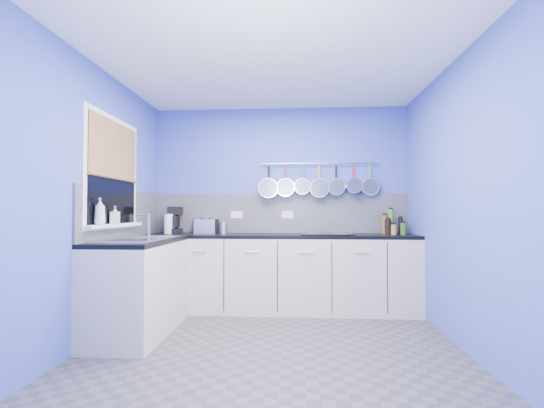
# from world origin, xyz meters

# --- Properties ---
(floor) EXTENTS (3.20, 3.00, 0.02)m
(floor) POSITION_xyz_m (0.00, 0.00, -0.01)
(floor) COLOR #47474C
(floor) RESTS_ON ground
(ceiling) EXTENTS (3.20, 3.00, 0.02)m
(ceiling) POSITION_xyz_m (0.00, 0.00, 2.51)
(ceiling) COLOR white
(ceiling) RESTS_ON ground
(wall_back) EXTENTS (3.20, 0.02, 2.50)m
(wall_back) POSITION_xyz_m (0.00, 1.51, 1.25)
(wall_back) COLOR #4053B9
(wall_back) RESTS_ON ground
(wall_front) EXTENTS (3.20, 0.02, 2.50)m
(wall_front) POSITION_xyz_m (0.00, -1.51, 1.25)
(wall_front) COLOR #4053B9
(wall_front) RESTS_ON ground
(wall_left) EXTENTS (0.02, 3.00, 2.50)m
(wall_left) POSITION_xyz_m (-1.61, 0.00, 1.25)
(wall_left) COLOR #4053B9
(wall_left) RESTS_ON ground
(wall_right) EXTENTS (0.02, 3.00, 2.50)m
(wall_right) POSITION_xyz_m (1.61, 0.00, 1.25)
(wall_right) COLOR #4053B9
(wall_right) RESTS_ON ground
(backsplash_back) EXTENTS (3.20, 0.02, 0.50)m
(backsplash_back) POSITION_xyz_m (0.00, 1.49, 1.15)
(backsplash_back) COLOR slate
(backsplash_back) RESTS_ON wall_back
(backsplash_left) EXTENTS (0.02, 1.80, 0.50)m
(backsplash_left) POSITION_xyz_m (-1.59, 0.60, 1.15)
(backsplash_left) COLOR slate
(backsplash_left) RESTS_ON wall_left
(cabinet_run_back) EXTENTS (3.20, 0.60, 0.86)m
(cabinet_run_back) POSITION_xyz_m (0.00, 1.20, 0.43)
(cabinet_run_back) COLOR beige
(cabinet_run_back) RESTS_ON ground
(worktop_back) EXTENTS (3.20, 0.60, 0.04)m
(worktop_back) POSITION_xyz_m (0.00, 1.20, 0.88)
(worktop_back) COLOR black
(worktop_back) RESTS_ON cabinet_run_back
(cabinet_run_left) EXTENTS (0.60, 1.20, 0.86)m
(cabinet_run_left) POSITION_xyz_m (-1.30, 0.30, 0.43)
(cabinet_run_left) COLOR beige
(cabinet_run_left) RESTS_ON ground
(worktop_left) EXTENTS (0.60, 1.20, 0.04)m
(worktop_left) POSITION_xyz_m (-1.30, 0.30, 0.88)
(worktop_left) COLOR black
(worktop_left) RESTS_ON cabinet_run_left
(window_frame) EXTENTS (0.01, 1.00, 1.10)m
(window_frame) POSITION_xyz_m (-1.58, 0.30, 1.55)
(window_frame) COLOR white
(window_frame) RESTS_ON wall_left
(window_glass) EXTENTS (0.01, 0.90, 1.00)m
(window_glass) POSITION_xyz_m (-1.57, 0.30, 1.55)
(window_glass) COLOR black
(window_glass) RESTS_ON wall_left
(bamboo_blind) EXTENTS (0.01, 0.90, 0.55)m
(bamboo_blind) POSITION_xyz_m (-1.56, 0.30, 1.77)
(bamboo_blind) COLOR olive
(bamboo_blind) RESTS_ON wall_left
(window_sill) EXTENTS (0.10, 0.98, 0.03)m
(window_sill) POSITION_xyz_m (-1.55, 0.30, 1.04)
(window_sill) COLOR white
(window_sill) RESTS_ON wall_left
(sink_unit) EXTENTS (0.50, 0.95, 0.01)m
(sink_unit) POSITION_xyz_m (-1.30, 0.30, 0.90)
(sink_unit) COLOR silver
(sink_unit) RESTS_ON worktop_left
(mixer_tap) EXTENTS (0.12, 0.08, 0.26)m
(mixer_tap) POSITION_xyz_m (-1.14, 0.12, 1.03)
(mixer_tap) COLOR silver
(mixer_tap) RESTS_ON worktop_left
(socket_left) EXTENTS (0.15, 0.01, 0.09)m
(socket_left) POSITION_xyz_m (-0.55, 1.48, 1.13)
(socket_left) COLOR white
(socket_left) RESTS_ON backsplash_back
(socket_right) EXTENTS (0.15, 0.01, 0.09)m
(socket_right) POSITION_xyz_m (0.10, 1.48, 1.13)
(socket_right) COLOR white
(socket_right) RESTS_ON backsplash_back
(pot_rail) EXTENTS (1.45, 0.02, 0.02)m
(pot_rail) POSITION_xyz_m (0.50, 1.45, 1.78)
(pot_rail) COLOR silver
(pot_rail) RESTS_ON wall_back
(soap_bottle_a) EXTENTS (0.12, 0.12, 0.24)m
(soap_bottle_a) POSITION_xyz_m (-1.53, -0.02, 1.17)
(soap_bottle_a) COLOR white
(soap_bottle_a) RESTS_ON window_sill
(soap_bottle_b) EXTENTS (0.10, 0.10, 0.17)m
(soap_bottle_b) POSITION_xyz_m (-1.53, 0.25, 1.14)
(soap_bottle_b) COLOR white
(soap_bottle_b) RESTS_ON window_sill
(paper_towel) EXTENTS (0.11, 0.11, 0.24)m
(paper_towel) POSITION_xyz_m (-1.35, 1.23, 1.02)
(paper_towel) COLOR white
(paper_towel) RESTS_ON worktop_back
(coffee_maker) EXTENTS (0.23, 0.24, 0.33)m
(coffee_maker) POSITION_xyz_m (-1.30, 1.31, 1.07)
(coffee_maker) COLOR black
(coffee_maker) RESTS_ON worktop_back
(toaster) EXTENTS (0.29, 0.17, 0.18)m
(toaster) POSITION_xyz_m (-0.91, 1.34, 0.99)
(toaster) COLOR silver
(toaster) RESTS_ON worktop_back
(canister) EXTENTS (0.11, 0.11, 0.15)m
(canister) POSITION_xyz_m (-0.68, 1.27, 0.97)
(canister) COLOR silver
(canister) RESTS_ON worktop_back
(hob) EXTENTS (0.61, 0.53, 0.01)m
(hob) POSITION_xyz_m (0.57, 1.22, 0.91)
(hob) COLOR black
(hob) RESTS_ON worktop_back
(pan_0) EXTENTS (0.25, 0.12, 0.44)m
(pan_0) POSITION_xyz_m (-0.14, 1.44, 1.56)
(pan_0) COLOR silver
(pan_0) RESTS_ON pot_rail
(pan_1) EXTENTS (0.24, 0.08, 0.43)m
(pan_1) POSITION_xyz_m (0.08, 1.44, 1.57)
(pan_1) COLOR silver
(pan_1) RESTS_ON pot_rail
(pan_2) EXTENTS (0.21, 0.08, 0.40)m
(pan_2) POSITION_xyz_m (0.29, 1.44, 1.58)
(pan_2) COLOR silver
(pan_2) RESTS_ON pot_rail
(pan_3) EXTENTS (0.25, 0.09, 0.44)m
(pan_3) POSITION_xyz_m (0.50, 1.44, 1.56)
(pan_3) COLOR silver
(pan_3) RESTS_ON pot_rail
(pan_4) EXTENTS (0.22, 0.07, 0.41)m
(pan_4) POSITION_xyz_m (0.71, 1.44, 1.58)
(pan_4) COLOR silver
(pan_4) RESTS_ON pot_rail
(pan_5) EXTENTS (0.20, 0.13, 0.39)m
(pan_5) POSITION_xyz_m (0.92, 1.44, 1.59)
(pan_5) COLOR silver
(pan_5) RESTS_ON pot_rail
(pan_6) EXTENTS (0.22, 0.05, 0.41)m
(pan_6) POSITION_xyz_m (1.14, 1.44, 1.58)
(pan_6) COLOR silver
(pan_6) RESTS_ON pot_rail
(condiment_0) EXTENTS (0.05, 0.05, 0.20)m
(condiment_0) POSITION_xyz_m (1.46, 1.30, 1.00)
(condiment_0) COLOR black
(condiment_0) RESTS_ON worktop_back
(condiment_1) EXTENTS (0.07, 0.07, 0.30)m
(condiment_1) POSITION_xyz_m (1.35, 1.32, 1.05)
(condiment_1) COLOR #3F721E
(condiment_1) RESTS_ON worktop_back
(condiment_2) EXTENTS (0.07, 0.07, 0.23)m
(condiment_2) POSITION_xyz_m (1.28, 1.32, 1.01)
(condiment_2) COLOR brown
(condiment_2) RESTS_ON worktop_back
(condiment_3) EXTENTS (0.07, 0.07, 0.14)m
(condiment_3) POSITION_xyz_m (1.46, 1.20, 0.97)
(condiment_3) COLOR #265919
(condiment_3) RESTS_ON worktop_back
(condiment_4) EXTENTS (0.07, 0.07, 0.12)m
(condiment_4) POSITION_xyz_m (1.35, 1.22, 0.96)
(condiment_4) COLOR olive
(condiment_4) RESTS_ON worktop_back
(condiment_5) EXTENTS (0.07, 0.07, 0.18)m
(condiment_5) POSITION_xyz_m (1.29, 1.22, 0.99)
(condiment_5) COLOR black
(condiment_5) RESTS_ON worktop_back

